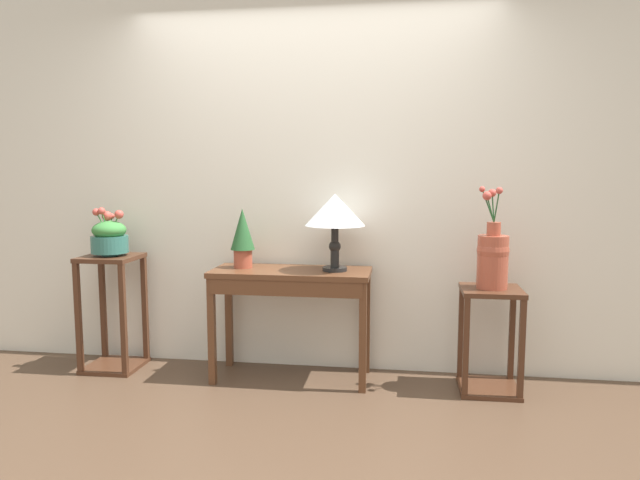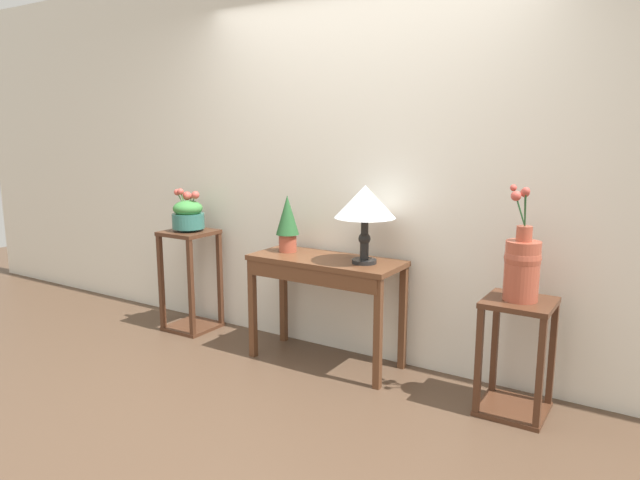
{
  "view_description": "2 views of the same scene",
  "coord_description": "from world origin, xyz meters",
  "px_view_note": "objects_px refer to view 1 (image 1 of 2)",
  "views": [
    {
      "loc": [
        0.63,
        -2.66,
        1.4
      ],
      "look_at": [
        0.09,
        1.05,
        0.95
      ],
      "focal_mm": 32.33,
      "sensor_mm": 36.0,
      "label": 1
    },
    {
      "loc": [
        1.87,
        -2.17,
        1.59
      ],
      "look_at": [
        -0.13,
        1.0,
        0.87
      ],
      "focal_mm": 32.14,
      "sensor_mm": 36.0,
      "label": 2
    }
  ],
  "objects_px": {
    "pedestal_stand_left": "(113,313)",
    "pedestal_stand_right": "(490,340)",
    "console_table": "(291,287)",
    "table_lamp": "(335,212)",
    "flower_vase_tall_right": "(493,255)",
    "potted_plant_on_console": "(243,235)",
    "planter_bowl_wide_left": "(109,237)"
  },
  "relations": [
    {
      "from": "potted_plant_on_console",
      "to": "pedestal_stand_left",
      "type": "distance_m",
      "value": 1.1
    },
    {
      "from": "table_lamp",
      "to": "planter_bowl_wide_left",
      "type": "relative_size",
      "value": 1.49
    },
    {
      "from": "pedestal_stand_left",
      "to": "flower_vase_tall_right",
      "type": "distance_m",
      "value": 2.61
    },
    {
      "from": "table_lamp",
      "to": "pedestal_stand_right",
      "type": "xyz_separation_m",
      "value": [
        0.99,
        -0.03,
        -0.8
      ]
    },
    {
      "from": "potted_plant_on_console",
      "to": "flower_vase_tall_right",
      "type": "height_order",
      "value": "flower_vase_tall_right"
    },
    {
      "from": "console_table",
      "to": "potted_plant_on_console",
      "type": "height_order",
      "value": "potted_plant_on_console"
    },
    {
      "from": "planter_bowl_wide_left",
      "to": "console_table",
      "type": "bearing_deg",
      "value": -1.66
    },
    {
      "from": "console_table",
      "to": "pedestal_stand_right",
      "type": "distance_m",
      "value": 1.32
    },
    {
      "from": "potted_plant_on_console",
      "to": "pedestal_stand_left",
      "type": "relative_size",
      "value": 0.49
    },
    {
      "from": "table_lamp",
      "to": "pedestal_stand_right",
      "type": "bearing_deg",
      "value": -2.0
    },
    {
      "from": "flower_vase_tall_right",
      "to": "pedestal_stand_left",
      "type": "bearing_deg",
      "value": 178.92
    },
    {
      "from": "planter_bowl_wide_left",
      "to": "pedestal_stand_right",
      "type": "xyz_separation_m",
      "value": [
        2.57,
        -0.05,
        -0.61
      ]
    },
    {
      "from": "console_table",
      "to": "flower_vase_tall_right",
      "type": "relative_size",
      "value": 1.65
    },
    {
      "from": "flower_vase_tall_right",
      "to": "console_table",
      "type": "bearing_deg",
      "value": 179.49
    },
    {
      "from": "table_lamp",
      "to": "potted_plant_on_console",
      "type": "bearing_deg",
      "value": 177.17
    },
    {
      "from": "console_table",
      "to": "flower_vase_tall_right",
      "type": "height_order",
      "value": "flower_vase_tall_right"
    },
    {
      "from": "planter_bowl_wide_left",
      "to": "flower_vase_tall_right",
      "type": "height_order",
      "value": "flower_vase_tall_right"
    },
    {
      "from": "pedestal_stand_left",
      "to": "potted_plant_on_console",
      "type": "bearing_deg",
      "value": 1.07
    },
    {
      "from": "pedestal_stand_left",
      "to": "planter_bowl_wide_left",
      "type": "relative_size",
      "value": 2.39
    },
    {
      "from": "flower_vase_tall_right",
      "to": "pedestal_stand_right",
      "type": "bearing_deg",
      "value": 29.14
    },
    {
      "from": "pedestal_stand_left",
      "to": "pedestal_stand_right",
      "type": "relative_size",
      "value": 1.22
    },
    {
      "from": "console_table",
      "to": "planter_bowl_wide_left",
      "type": "relative_size",
      "value": 3.1
    },
    {
      "from": "table_lamp",
      "to": "flower_vase_tall_right",
      "type": "bearing_deg",
      "value": -2.02
    },
    {
      "from": "console_table",
      "to": "table_lamp",
      "type": "height_order",
      "value": "table_lamp"
    },
    {
      "from": "console_table",
      "to": "flower_vase_tall_right",
      "type": "bearing_deg",
      "value": -0.51
    },
    {
      "from": "pedestal_stand_left",
      "to": "planter_bowl_wide_left",
      "type": "bearing_deg",
      "value": 138.59
    },
    {
      "from": "pedestal_stand_left",
      "to": "planter_bowl_wide_left",
      "type": "height_order",
      "value": "planter_bowl_wide_left"
    },
    {
      "from": "console_table",
      "to": "potted_plant_on_console",
      "type": "xyz_separation_m",
      "value": [
        -0.34,
        0.05,
        0.33
      ]
    },
    {
      "from": "pedestal_stand_right",
      "to": "console_table",
      "type": "bearing_deg",
      "value": 179.51
    },
    {
      "from": "pedestal_stand_right",
      "to": "flower_vase_tall_right",
      "type": "bearing_deg",
      "value": -150.86
    },
    {
      "from": "pedestal_stand_left",
      "to": "pedestal_stand_right",
      "type": "xyz_separation_m",
      "value": [
        2.57,
        -0.05,
        -0.07
      ]
    },
    {
      "from": "pedestal_stand_left",
      "to": "planter_bowl_wide_left",
      "type": "distance_m",
      "value": 0.54
    }
  ]
}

